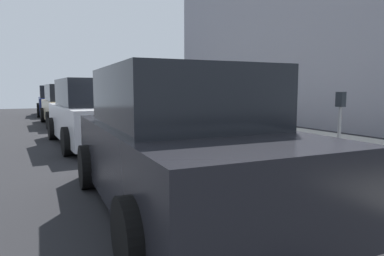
# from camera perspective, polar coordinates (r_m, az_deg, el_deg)

# --- Properties ---
(ground_plane) EXTENTS (40.00, 40.00, 0.00)m
(ground_plane) POSITION_cam_1_polar(r_m,az_deg,el_deg) (9.31, -4.68, -2.49)
(ground_plane) COLOR black
(sidewalk_curb) EXTENTS (18.00, 5.00, 0.14)m
(sidewalk_curb) POSITION_cam_1_polar(r_m,az_deg,el_deg) (10.48, 8.13, -1.15)
(sidewalk_curb) COLOR #ADA89E
(sidewalk_curb) RESTS_ON ground_plane
(suitcase_silver_0) EXTENTS (0.50, 0.26, 0.83)m
(suitcase_silver_0) POSITION_cam_1_polar(r_m,az_deg,el_deg) (6.13, 13.65, -3.31)
(suitcase_silver_0) COLOR #9EA0A8
(suitcase_silver_0) RESTS_ON sidewalk_curb
(suitcase_maroon_1) EXTENTS (0.35, 0.22, 0.85)m
(suitcase_maroon_1) POSITION_cam_1_polar(r_m,az_deg,el_deg) (6.61, 11.86, -2.52)
(suitcase_maroon_1) COLOR maroon
(suitcase_maroon_1) RESTS_ON sidewalk_curb
(suitcase_black_2) EXTENTS (0.47, 0.26, 0.62)m
(suitcase_black_2) POSITION_cam_1_polar(r_m,az_deg,el_deg) (6.95, 8.78, -2.10)
(suitcase_black_2) COLOR black
(suitcase_black_2) RESTS_ON sidewalk_curb
(suitcase_navy_3) EXTENTS (0.41, 0.24, 0.72)m
(suitcase_navy_3) POSITION_cam_1_polar(r_m,az_deg,el_deg) (7.37, 6.54, -1.18)
(suitcase_navy_3) COLOR navy
(suitcase_navy_3) RESTS_ON sidewalk_curb
(suitcase_teal_4) EXTENTS (0.43, 0.22, 0.61)m
(suitcase_teal_4) POSITION_cam_1_polar(r_m,az_deg,el_deg) (7.81, 4.73, -1.14)
(suitcase_teal_4) COLOR #0F606B
(suitcase_teal_4) RESTS_ON sidewalk_curb
(suitcase_red_5) EXTENTS (0.47, 0.22, 0.73)m
(suitcase_red_5) POSITION_cam_1_polar(r_m,az_deg,el_deg) (8.28, 3.11, -0.27)
(suitcase_red_5) COLOR red
(suitcase_red_5) RESTS_ON sidewalk_curb
(suitcase_olive_6) EXTENTS (0.43, 0.28, 0.78)m
(suitcase_olive_6) POSITION_cam_1_polar(r_m,az_deg,el_deg) (8.67, 0.57, 0.21)
(suitcase_olive_6) COLOR #59601E
(suitcase_olive_6) RESTS_ON sidewalk_curb
(suitcase_silver_7) EXTENTS (0.39, 0.26, 1.03)m
(suitcase_silver_7) POSITION_cam_1_polar(r_m,az_deg,el_deg) (9.14, -0.29, 0.58)
(suitcase_silver_7) COLOR #9EA0A8
(suitcase_silver_7) RESTS_ON sidewalk_curb
(fire_hydrant) EXTENTS (0.39, 0.21, 0.77)m
(fire_hydrant) POSITION_cam_1_polar(r_m,az_deg,el_deg) (9.79, -2.26, 1.16)
(fire_hydrant) COLOR red
(fire_hydrant) RESTS_ON sidewalk_curb
(bollard_post) EXTENTS (0.13, 0.13, 0.81)m
(bollard_post) POSITION_cam_1_polar(r_m,az_deg,el_deg) (10.19, -4.17, 1.36)
(bollard_post) COLOR brown
(bollard_post) RESTS_ON sidewalk_curb
(parking_meter) EXTENTS (0.12, 0.09, 1.27)m
(parking_meter) POSITION_cam_1_polar(r_m,az_deg,el_deg) (5.55, 23.34, 0.95)
(parking_meter) COLOR slate
(parking_meter) RESTS_ON sidewalk_curb
(parked_car_charcoal_0) EXTENTS (4.28, 2.18, 1.70)m
(parked_car_charcoal_0) POSITION_cam_1_polar(r_m,az_deg,el_deg) (4.16, -2.11, -2.63)
(parked_car_charcoal_0) COLOR black
(parked_car_charcoal_0) RESTS_ON ground_plane
(parked_car_white_1) EXTENTS (4.49, 2.14, 1.71)m
(parked_car_white_1) POSITION_cam_1_polar(r_m,az_deg,el_deg) (9.39, -15.92, 2.23)
(parked_car_white_1) COLOR silver
(parked_car_white_1) RESTS_ON ground_plane
(parked_car_beige_2) EXTENTS (4.64, 2.03, 1.64)m
(parked_car_beige_2) POSITION_cam_1_polar(r_m,az_deg,el_deg) (15.01, -19.87, 3.49)
(parked_car_beige_2) COLOR tan
(parked_car_beige_2) RESTS_ON ground_plane
(parked_car_navy_3) EXTENTS (4.46, 2.11, 1.64)m
(parked_car_navy_3) POSITION_cam_1_polar(r_m,az_deg,el_deg) (20.68, -21.67, 4.13)
(parked_car_navy_3) COLOR #141E4C
(parked_car_navy_3) RESTS_ON ground_plane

